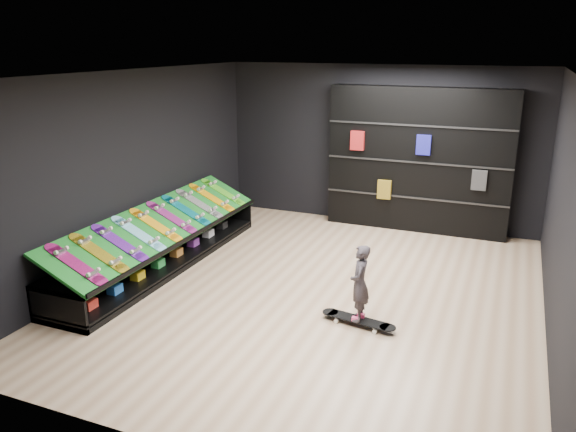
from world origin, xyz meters
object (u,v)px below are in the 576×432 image
at_px(back_shelving, 418,160).
at_px(floor_skateboard, 358,322).
at_px(display_rack, 163,250).
at_px(child, 359,297).

distance_m(back_shelving, floor_skateboard, 4.26).
height_order(display_rack, child, child).
bearing_deg(display_rack, back_shelving, 44.84).
relative_size(back_shelving, child, 5.64).
relative_size(display_rack, floor_skateboard, 4.59).
distance_m(display_rack, floor_skateboard, 3.47).
bearing_deg(display_rack, child, -12.48).
bearing_deg(child, display_rack, -112.08).
bearing_deg(floor_skateboard, display_rack, 176.58).
bearing_deg(back_shelving, child, -89.35).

